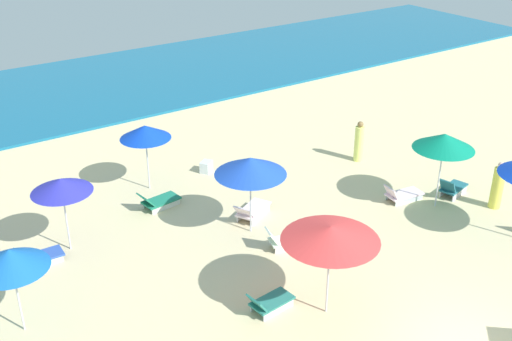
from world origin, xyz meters
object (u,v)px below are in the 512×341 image
at_px(lounge_chair_6_1, 452,188).
at_px(lounge_chair_4_0, 158,201).
at_px(umbrella_4, 145,132).
at_px(lounge_chair_7_0, 252,211).
at_px(umbrella_0, 10,259).
at_px(umbrella_6, 444,141).
at_px(lounge_chair_7_1, 287,240).
at_px(lounge_chair_3_0, 39,257).
at_px(umbrella_5, 331,233).
at_px(beachgoer_1, 359,143).
at_px(beachgoer_2, 497,187).
at_px(cooler_box_1, 206,167).
at_px(lounge_chair_5_0, 269,302).
at_px(lounge_chair_6_0, 402,194).
at_px(umbrella_3, 61,185).
at_px(umbrella_7, 250,166).

bearing_deg(lounge_chair_6_1, lounge_chair_4_0, 47.28).
relative_size(umbrella_4, lounge_chair_7_0, 1.50).
height_order(umbrella_0, umbrella_6, umbrella_6).
bearing_deg(lounge_chair_7_1, lounge_chair_3_0, 79.06).
relative_size(umbrella_5, beachgoer_1, 1.57).
height_order(umbrella_5, beachgoer_2, umbrella_5).
bearing_deg(beachgoer_1, lounge_chair_3_0, -45.28).
bearing_deg(umbrella_4, cooler_box_1, -0.53).
relative_size(umbrella_5, lounge_chair_5_0, 1.99).
bearing_deg(lounge_chair_7_0, lounge_chair_4_0, 15.46).
height_order(lounge_chair_6_0, beachgoer_2, beachgoer_2).
relative_size(lounge_chair_4_0, lounge_chair_7_1, 1.00).
xyz_separation_m(lounge_chair_5_0, umbrella_6, (7.98, 1.32, 2.18)).
relative_size(umbrella_3, lounge_chair_6_0, 1.66).
bearing_deg(lounge_chair_7_1, lounge_chair_4_0, 41.92).
distance_m(lounge_chair_5_0, umbrella_6, 8.37).
distance_m(umbrella_3, umbrella_5, 8.09).
height_order(lounge_chair_4_0, lounge_chair_7_0, lounge_chair_7_0).
bearing_deg(umbrella_4, umbrella_5, -85.51).
xyz_separation_m(umbrella_4, lounge_chair_7_1, (1.72, -5.97, -1.94)).
distance_m(lounge_chair_7_1, cooler_box_1, 5.99).
xyz_separation_m(umbrella_3, lounge_chair_6_1, (12.34, -4.33, -1.90)).
relative_size(umbrella_6, cooler_box_1, 5.76).
distance_m(umbrella_4, umbrella_6, 10.13).
height_order(umbrella_0, umbrella_5, umbrella_5).
relative_size(lounge_chair_6_1, lounge_chair_7_0, 0.82).
distance_m(umbrella_5, lounge_chair_7_1, 3.86).
relative_size(umbrella_6, beachgoer_1, 1.63).
bearing_deg(lounge_chair_3_0, umbrella_5, -137.69).
xyz_separation_m(lounge_chair_6_1, umbrella_7, (-7.22, 2.06, 2.02)).
height_order(lounge_chair_6_0, beachgoer_1, beachgoer_1).
bearing_deg(umbrella_7, lounge_chair_7_1, -75.42).
relative_size(umbrella_0, lounge_chair_7_1, 1.62).
height_order(umbrella_0, umbrella_7, umbrella_7).
height_order(lounge_chair_6_1, cooler_box_1, lounge_chair_6_1).
relative_size(umbrella_0, umbrella_6, 0.88).
xyz_separation_m(umbrella_4, beachgoer_2, (9.11, -8.00, -1.42)).
relative_size(umbrella_7, beachgoer_2, 1.53).
xyz_separation_m(umbrella_5, lounge_chair_6_0, (6.16, 3.18, -2.17)).
xyz_separation_m(lounge_chair_4_0, beachgoer_1, (8.26, -1.04, 0.52)).
relative_size(lounge_chair_4_0, lounge_chair_6_1, 1.10).
bearing_deg(beachgoer_1, lounge_chair_7_1, -16.07).
xyz_separation_m(lounge_chair_3_0, lounge_chair_6_0, (11.67, -3.32, -0.00)).
bearing_deg(lounge_chair_7_1, lounge_chair_6_1, -78.47).
bearing_deg(umbrella_5, lounge_chair_4_0, 98.21).
relative_size(lounge_chair_5_0, lounge_chair_6_1, 0.97).
height_order(umbrella_5, umbrella_6, umbrella_6).
bearing_deg(lounge_chair_5_0, umbrella_5, -132.52).
xyz_separation_m(lounge_chair_6_0, beachgoer_2, (2.25, -2.15, 0.55)).
height_order(lounge_chair_5_0, umbrella_6, umbrella_6).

